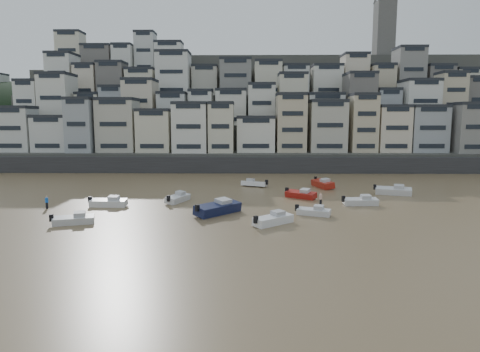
{
  "coord_description": "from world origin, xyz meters",
  "views": [
    {
      "loc": [
        9.39,
        -28.17,
        11.92
      ],
      "look_at": [
        8.44,
        30.0,
        4.0
      ],
      "focal_mm": 32.0,
      "sensor_mm": 36.0,
      "label": 1
    }
  ],
  "objects_px": {
    "person_blue": "(47,202)",
    "boat_b": "(314,211)",
    "boat_c": "(218,206)",
    "boat_h": "(254,183)",
    "boat_k": "(108,201)",
    "boat_f": "(178,197)",
    "person_pink": "(321,199)",
    "boat_a": "(273,218)",
    "boat_g": "(393,190)",
    "boat_j": "(73,219)",
    "boat_e": "(301,194)",
    "boat_i": "(323,183)",
    "boat_d": "(361,200)"
  },
  "relations": [
    {
      "from": "boat_b",
      "to": "boat_g",
      "type": "height_order",
      "value": "boat_g"
    },
    {
      "from": "boat_f",
      "to": "boat_g",
      "type": "xyz_separation_m",
      "value": [
        32.73,
        6.29,
        0.09
      ]
    },
    {
      "from": "boat_c",
      "to": "boat_b",
      "type": "bearing_deg",
      "value": -49.95
    },
    {
      "from": "boat_e",
      "to": "person_blue",
      "type": "height_order",
      "value": "person_blue"
    },
    {
      "from": "person_blue",
      "to": "boat_b",
      "type": "bearing_deg",
      "value": -5.58
    },
    {
      "from": "boat_c",
      "to": "person_blue",
      "type": "height_order",
      "value": "boat_c"
    },
    {
      "from": "boat_c",
      "to": "boat_i",
      "type": "xyz_separation_m",
      "value": [
        16.71,
        20.88,
        -0.11
      ]
    },
    {
      "from": "boat_f",
      "to": "person_pink",
      "type": "relative_size",
      "value": 2.97
    },
    {
      "from": "boat_h",
      "to": "person_blue",
      "type": "distance_m",
      "value": 33.61
    },
    {
      "from": "boat_a",
      "to": "boat_i",
      "type": "xyz_separation_m",
      "value": [
        10.11,
        25.96,
        0.1
      ]
    },
    {
      "from": "boat_g",
      "to": "boat_k",
      "type": "xyz_separation_m",
      "value": [
        -41.61,
        -9.62,
        -0.07
      ]
    },
    {
      "from": "boat_f",
      "to": "boat_j",
      "type": "height_order",
      "value": "boat_f"
    },
    {
      "from": "boat_b",
      "to": "boat_h",
      "type": "height_order",
      "value": "boat_h"
    },
    {
      "from": "boat_b",
      "to": "boat_k",
      "type": "xyz_separation_m",
      "value": [
        -26.98,
        4.81,
        0.12
      ]
    },
    {
      "from": "boat_f",
      "to": "person_pink",
      "type": "distance_m",
      "value": 20.1
    },
    {
      "from": "boat_b",
      "to": "boat_d",
      "type": "relative_size",
      "value": 0.88
    },
    {
      "from": "boat_c",
      "to": "boat_i",
      "type": "distance_m",
      "value": 26.74
    },
    {
      "from": "boat_a",
      "to": "boat_c",
      "type": "distance_m",
      "value": 8.33
    },
    {
      "from": "boat_j",
      "to": "person_blue",
      "type": "xyz_separation_m",
      "value": [
        -6.91,
        8.29,
        0.21
      ]
    },
    {
      "from": "boat_c",
      "to": "boat_h",
      "type": "relative_size",
      "value": 1.44
    },
    {
      "from": "boat_e",
      "to": "boat_i",
      "type": "relative_size",
      "value": 0.83
    },
    {
      "from": "boat_g",
      "to": "boat_i",
      "type": "relative_size",
      "value": 0.94
    },
    {
      "from": "boat_h",
      "to": "boat_j",
      "type": "height_order",
      "value": "boat_h"
    },
    {
      "from": "person_blue",
      "to": "boat_e",
      "type": "bearing_deg",
      "value": 13.0
    },
    {
      "from": "boat_e",
      "to": "person_blue",
      "type": "distance_m",
      "value": 35.46
    },
    {
      "from": "boat_f",
      "to": "boat_j",
      "type": "relative_size",
      "value": 1.07
    },
    {
      "from": "boat_j",
      "to": "person_blue",
      "type": "relative_size",
      "value": 2.78
    },
    {
      "from": "boat_h",
      "to": "boat_k",
      "type": "bearing_deg",
      "value": 63.95
    },
    {
      "from": "boat_e",
      "to": "boat_k",
      "type": "bearing_deg",
      "value": -128.89
    },
    {
      "from": "boat_c",
      "to": "boat_a",
      "type": "bearing_deg",
      "value": -84.97
    },
    {
      "from": "boat_i",
      "to": "boat_a",
      "type": "bearing_deg",
      "value": -36.72
    },
    {
      "from": "boat_d",
      "to": "person_pink",
      "type": "height_order",
      "value": "person_pink"
    },
    {
      "from": "boat_a",
      "to": "boat_b",
      "type": "relative_size",
      "value": 1.24
    },
    {
      "from": "boat_f",
      "to": "person_blue",
      "type": "distance_m",
      "value": 17.3
    },
    {
      "from": "boat_d",
      "to": "boat_h",
      "type": "height_order",
      "value": "boat_d"
    },
    {
      "from": "boat_h",
      "to": "person_pink",
      "type": "xyz_separation_m",
      "value": [
        8.88,
        -16.16,
        0.2
      ]
    },
    {
      "from": "boat_h",
      "to": "boat_g",
      "type": "bearing_deg",
      "value": -177.45
    },
    {
      "from": "boat_b",
      "to": "boat_d",
      "type": "height_order",
      "value": "boat_d"
    },
    {
      "from": "boat_j",
      "to": "boat_k",
      "type": "height_order",
      "value": "boat_k"
    },
    {
      "from": "boat_a",
      "to": "boat_j",
      "type": "xyz_separation_m",
      "value": [
        -22.54,
        -0.36,
        -0.09
      ]
    },
    {
      "from": "boat_c",
      "to": "boat_k",
      "type": "relative_size",
      "value": 1.32
    },
    {
      "from": "boat_h",
      "to": "boat_i",
      "type": "distance_m",
      "value": 11.85
    },
    {
      "from": "boat_c",
      "to": "boat_k",
      "type": "height_order",
      "value": "boat_c"
    },
    {
      "from": "boat_d",
      "to": "boat_a",
      "type": "bearing_deg",
      "value": -142.54
    },
    {
      "from": "boat_d",
      "to": "boat_f",
      "type": "xyz_separation_m",
      "value": [
        -25.5,
        1.86,
        0.01
      ]
    },
    {
      "from": "boat_c",
      "to": "boat_g",
      "type": "relative_size",
      "value": 1.21
    },
    {
      "from": "boat_h",
      "to": "boat_k",
      "type": "xyz_separation_m",
      "value": [
        -20.0,
        -17.55,
        0.06
      ]
    },
    {
      "from": "boat_h",
      "to": "boat_j",
      "type": "distance_m",
      "value": 34.31
    },
    {
      "from": "boat_e",
      "to": "boat_k",
      "type": "height_order",
      "value": "boat_k"
    },
    {
      "from": "boat_e",
      "to": "boat_a",
      "type": "bearing_deg",
      "value": -70.38
    }
  ]
}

